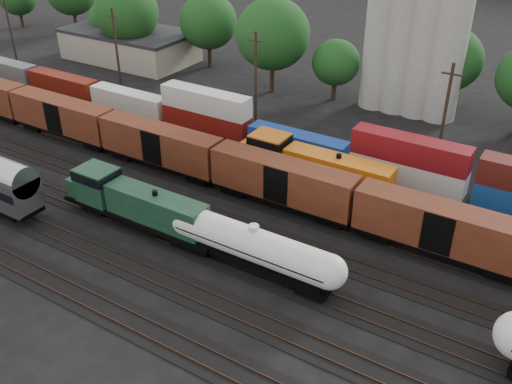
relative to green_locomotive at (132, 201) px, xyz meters
The scene contains 11 objects.
ground 10.38m from the green_locomotive, 29.82° to the left, with size 600.00×600.00×0.00m, color black.
tracks 10.37m from the green_locomotive, 29.82° to the left, with size 180.00×33.20×0.20m.
green_locomotive is the anchor object (origin of this frame).
tank_car_a 13.38m from the green_locomotive, ahead, with size 16.49×2.95×4.32m.
orange_locomotive 18.43m from the green_locomotive, 54.46° to the left, with size 18.98×3.16×4.75m.
boxcar_string 14.46m from the green_locomotive, 43.79° to the left, with size 169.00×2.90×4.20m.
container_wall 22.17m from the green_locomotive, 64.42° to the left, with size 160.00×2.60×5.80m.
grain_silo 43.59m from the green_locomotive, 73.68° to the left, with size 13.40×5.00×29.00m.
industrial_sheds 43.08m from the green_locomotive, 69.13° to the left, with size 119.38×17.26×5.10m.
tree_band 43.49m from the green_locomotive, 79.15° to the left, with size 165.47×20.02×14.54m.
utility_poles 28.60m from the green_locomotive, 72.10° to the left, with size 122.20×0.36×12.00m.
Camera 1 is at (24.96, -37.26, 29.91)m, focal length 40.00 mm.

